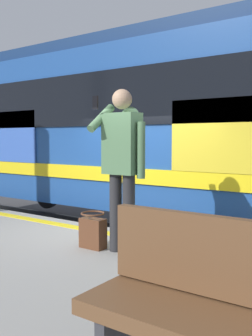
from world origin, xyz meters
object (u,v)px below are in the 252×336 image
train_carriage (142,125)px  handbag (93,232)px  bench (249,320)px  passenger (123,157)px

train_carriage → handbag: (-1.33, 3.08, -1.36)m
handbag → train_carriage: bearing=-66.7°
handbag → bench: (-2.37, 1.74, 0.30)m
passenger → bench: 2.76m
train_carriage → passenger: (-1.70, 3.00, -0.48)m
passenger → bench: (-1.99, 1.82, -0.58)m
handbag → passenger: bearing=-168.7°
bench → train_carriage: bearing=-52.5°
train_carriage → bench: bearing=127.5°
train_carriage → bench: 6.17m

